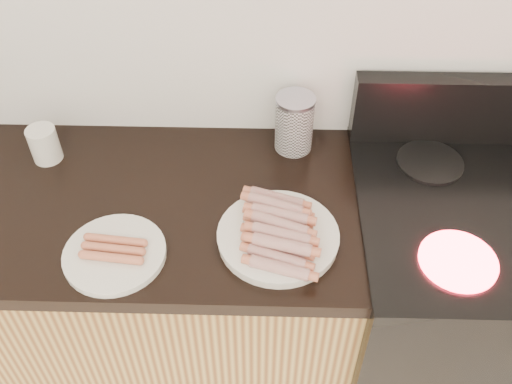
{
  "coord_description": "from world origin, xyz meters",
  "views": [
    {
      "loc": [
        0.17,
        0.68,
        1.95
      ],
      "look_at": [
        0.14,
        1.62,
        1.01
      ],
      "focal_mm": 40.0,
      "sensor_mm": 36.0,
      "label": 1
    }
  ],
  "objects_px": {
    "main_plate": "(278,238)",
    "mug": "(44,144)",
    "stove": "(464,311)",
    "canister": "(294,123)",
    "side_plate": "(115,254)"
  },
  "relations": [
    {
      "from": "main_plate",
      "to": "canister",
      "type": "distance_m",
      "value": 0.36
    },
    {
      "from": "canister",
      "to": "mug",
      "type": "xyz_separation_m",
      "value": [
        -0.68,
        -0.07,
        -0.03
      ]
    },
    {
      "from": "stove",
      "to": "main_plate",
      "type": "height_order",
      "value": "main_plate"
    },
    {
      "from": "stove",
      "to": "mug",
      "type": "bearing_deg",
      "value": 171.72
    },
    {
      "from": "main_plate",
      "to": "mug",
      "type": "xyz_separation_m",
      "value": [
        -0.64,
        0.28,
        0.04
      ]
    },
    {
      "from": "side_plate",
      "to": "stove",
      "type": "bearing_deg",
      "value": 9.68
    },
    {
      "from": "main_plate",
      "to": "side_plate",
      "type": "distance_m",
      "value": 0.39
    },
    {
      "from": "stove",
      "to": "mug",
      "type": "height_order",
      "value": "mug"
    },
    {
      "from": "canister",
      "to": "mug",
      "type": "height_order",
      "value": "canister"
    },
    {
      "from": "stove",
      "to": "canister",
      "type": "distance_m",
      "value": 0.8
    },
    {
      "from": "side_plate",
      "to": "main_plate",
      "type": "bearing_deg",
      "value": 8.82
    },
    {
      "from": "main_plate",
      "to": "mug",
      "type": "distance_m",
      "value": 0.7
    },
    {
      "from": "canister",
      "to": "mug",
      "type": "bearing_deg",
      "value": -174.39
    },
    {
      "from": "canister",
      "to": "side_plate",
      "type": "bearing_deg",
      "value": -136.1
    },
    {
      "from": "canister",
      "to": "stove",
      "type": "bearing_deg",
      "value": -24.35
    }
  ]
}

